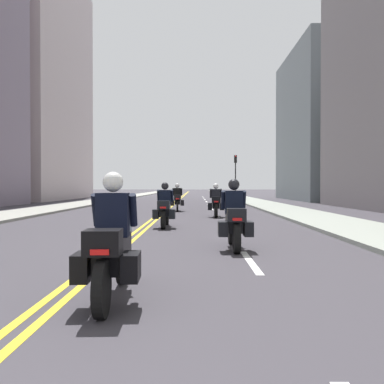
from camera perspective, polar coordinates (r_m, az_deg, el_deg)
name	(u,v)px	position (r m, az deg, el deg)	size (l,w,h in m)	color
ground_plane	(180,198)	(47.84, -1.69, -0.91)	(264.00, 264.00, 0.00)	#38353B
sidewalk_left	(119,198)	(48.62, -10.06, -0.82)	(2.88, 144.00, 0.12)	gray
sidewalk_right	(241,198)	(48.10, 6.76, -0.83)	(2.88, 144.00, 0.12)	gray
centreline_yellow_inner	(179,198)	(47.85, -1.84, -0.90)	(0.12, 132.00, 0.01)	yellow
centreline_yellow_outer	(181,198)	(47.84, -1.55, -0.90)	(0.12, 132.00, 0.01)	yellow
lane_dashes_white	(210,207)	(28.84, 2.52, -2.04)	(0.14, 56.40, 0.01)	silver
building_left_2	(31,83)	(49.78, -21.44, 13.96)	(8.99, 18.36, 25.61)	#C2AFB2
building_right_2	(326,126)	(45.68, 18.18, 8.71)	(7.60, 15.15, 15.50)	slate
motorcycle_0	(112,248)	(5.28, -11.09, -7.70)	(0.78, 2.25, 1.63)	black
motorcycle_1	(234,221)	(9.42, 5.89, -4.01)	(0.76, 2.10, 1.61)	black
motorcycle_2	(165,209)	(14.38, -3.81, -2.40)	(0.76, 2.15, 1.58)	black
motorcycle_3	(216,203)	(19.29, 3.34, -1.56)	(0.77, 2.25, 1.58)	black
motorcycle_4	(177,200)	(23.73, -2.06, -1.06)	(0.78, 2.14, 1.61)	black
traffic_light_far	(235,169)	(43.51, 6.07, 3.21)	(0.28, 0.38, 4.71)	black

